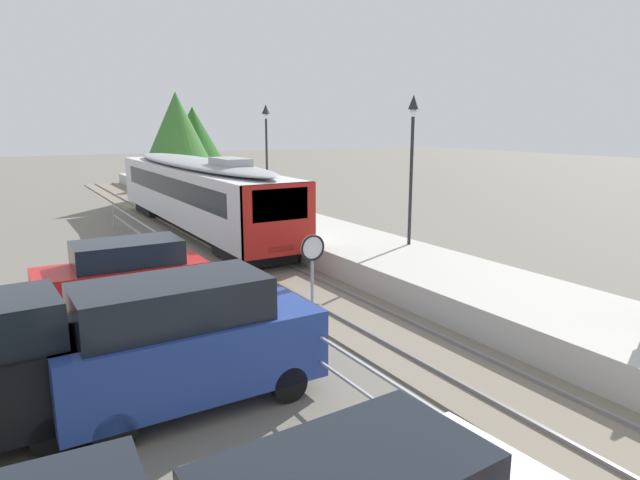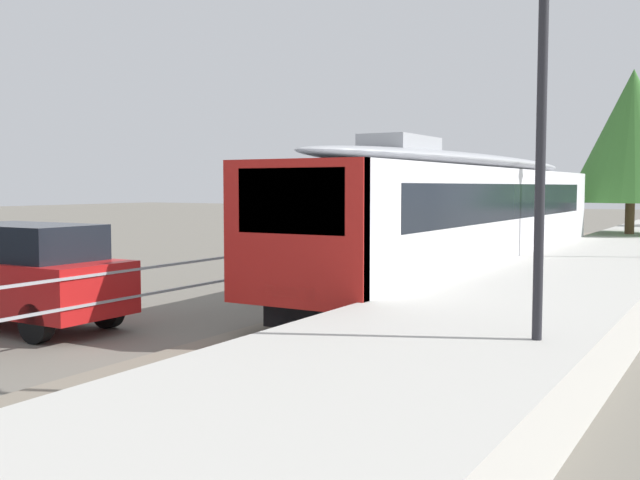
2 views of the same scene
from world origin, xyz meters
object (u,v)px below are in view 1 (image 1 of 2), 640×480
at_px(speed_limit_sign, 313,264).
at_px(parked_van_blue, 186,341).
at_px(platform_lamp_mid_platform, 412,142).
at_px(commuter_train, 197,189).
at_px(platform_lamp_far_end, 266,135).
at_px(parked_suv_red, 123,275).

relative_size(speed_limit_sign, parked_van_blue, 0.57).
distance_m(speed_limit_sign, parked_van_blue, 3.59).
height_order(platform_lamp_mid_platform, parked_van_blue, platform_lamp_mid_platform).
height_order(commuter_train, speed_limit_sign, commuter_train).
height_order(commuter_train, platform_lamp_far_end, platform_lamp_far_end).
height_order(commuter_train, platform_lamp_mid_platform, platform_lamp_mid_platform).
bearing_deg(platform_lamp_far_end, parked_suv_red, -130.68).
bearing_deg(platform_lamp_mid_platform, parked_suv_red, 177.85).
bearing_deg(parked_suv_red, parked_van_blue, -91.19).
bearing_deg(parked_van_blue, platform_lamp_far_end, 60.42).
bearing_deg(commuter_train, parked_suv_red, -118.93).
bearing_deg(parked_van_blue, commuter_train, 70.79).
bearing_deg(parked_suv_red, platform_lamp_mid_platform, -2.15).
xyz_separation_m(parked_van_blue, parked_suv_red, (0.13, 6.25, -0.23)).
distance_m(platform_lamp_far_end, parked_van_blue, 20.93).
relative_size(platform_lamp_mid_platform, parked_van_blue, 1.08).
relative_size(platform_lamp_far_end, speed_limit_sign, 1.91).
relative_size(platform_lamp_far_end, parked_suv_red, 1.16).
distance_m(commuter_train, platform_lamp_mid_platform, 11.62).
xyz_separation_m(platform_lamp_mid_platform, parked_suv_red, (-10.07, 0.38, -3.56)).
xyz_separation_m(platform_lamp_mid_platform, speed_limit_sign, (-6.87, -4.82, -2.50)).
xyz_separation_m(speed_limit_sign, parked_van_blue, (-3.33, -1.05, -0.83)).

